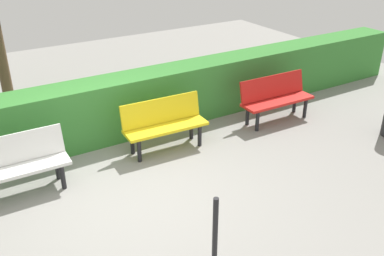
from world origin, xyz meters
name	(u,v)px	position (x,y,z in m)	size (l,w,h in m)	color
ground_plane	(129,194)	(0.00, 0.00, 0.00)	(16.70, 16.70, 0.00)	gray
bench_red	(276,97)	(-3.45, -0.84, 0.48)	(1.49, 0.50, 0.86)	red
bench_yellow	(164,122)	(-1.10, -0.95, 0.48)	(1.43, 0.53, 0.86)	yellow
bench_white	(15,163)	(1.30, -0.86, 0.48)	(1.44, 0.48, 0.86)	white
hedge_row	(141,102)	(-1.07, -1.80, 0.54)	(12.70, 0.66, 1.08)	#387F33
railing_post_mid	(215,237)	(-0.21, 1.88, 0.50)	(0.06, 0.06, 1.00)	black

